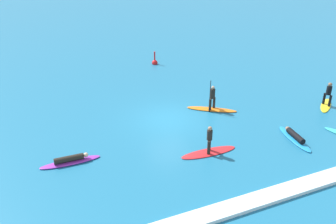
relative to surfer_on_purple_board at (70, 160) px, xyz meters
name	(u,v)px	position (x,y,z in m)	size (l,w,h in m)	color
ground_plane	(168,119)	(6.49, 2.50, -0.15)	(120.00, 120.00, 0.00)	#1E6B93
surfer_on_purple_board	(70,160)	(0.00, 0.00, 0.00)	(3.06, 0.67, 0.42)	purple
surfer_on_orange_board	(212,105)	(9.67, 2.56, 0.23)	(3.05, 2.41, 2.14)	orange
surfer_on_yellow_board	(327,99)	(17.08, 0.04, 0.36)	(2.32, 2.04, 1.69)	yellow
surfer_on_blue_board	(295,137)	(12.05, -2.67, 0.00)	(1.09, 3.09, 0.44)	#1E8CD1
surfer_on_red_board	(209,148)	(6.90, -1.97, 0.18)	(3.18, 0.90, 1.59)	red
marker_buoy	(155,62)	(9.71, 12.89, 0.03)	(0.51, 0.51, 1.27)	red
wave_crest	(249,203)	(6.49, -6.26, -0.06)	(23.28, 0.90, 0.18)	white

